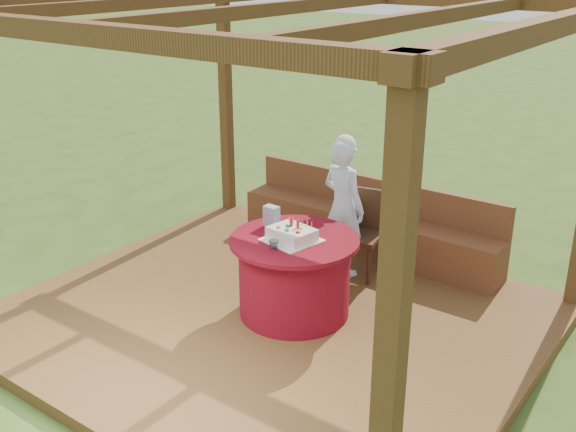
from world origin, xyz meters
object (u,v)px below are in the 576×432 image
at_px(table, 294,275).
at_px(birthday_cake, 292,234).
at_px(bench, 368,229).
at_px(gift_bag, 272,216).
at_px(chair, 362,228).
at_px(elderly_woman, 343,205).
at_px(drinking_glass, 274,245).

height_order(table, birthday_cake, birthday_cake).
xyz_separation_m(bench, birthday_cake, (0.15, -1.62, 0.53)).
bearing_deg(gift_bag, table, -14.94).
bearing_deg(chair, elderly_woman, -147.78).
height_order(elderly_woman, drinking_glass, elderly_woman).
bearing_deg(gift_bag, drinking_glass, -47.91).
xyz_separation_m(birthday_cake, gift_bag, (-0.34, 0.15, 0.04)).
distance_m(gift_bag, drinking_glass, 0.52).
relative_size(gift_bag, drinking_glass, 2.28).
xyz_separation_m(table, drinking_glass, (-0.00, -0.29, 0.40)).
relative_size(bench, chair, 3.43).
distance_m(elderly_woman, birthday_cake, 1.04).
bearing_deg(chair, birthday_cake, -92.37).
distance_m(bench, chair, 0.57).
relative_size(birthday_cake, gift_bag, 2.57).
bearing_deg(chair, drinking_glass, -92.39).
bearing_deg(birthday_cake, elderly_woman, 96.33).
bearing_deg(bench, birthday_cake, -84.65).
bearing_deg(elderly_woman, drinking_glass, -85.33).
relative_size(table, elderly_woman, 0.79).
xyz_separation_m(table, elderly_woman, (-0.11, 0.98, 0.35)).
relative_size(bench, gift_bag, 15.47).
bearing_deg(birthday_cake, table, 97.62).
relative_size(elderly_woman, gift_bag, 7.45).
relative_size(bench, elderly_woman, 2.08).
distance_m(bench, gift_bag, 1.58).
xyz_separation_m(elderly_woman, gift_bag, (-0.22, -0.88, 0.11)).
distance_m(chair, drinking_glass, 1.41).
distance_m(birthday_cake, drinking_glass, 0.24).
distance_m(elderly_woman, drinking_glass, 1.28).
bearing_deg(bench, gift_bag, -97.21).
distance_m(chair, elderly_woman, 0.31).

